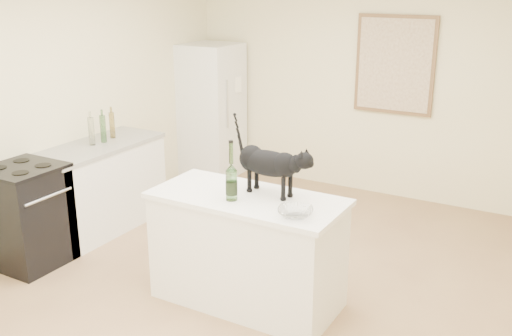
# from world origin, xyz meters

# --- Properties ---
(floor) EXTENTS (5.50, 5.50, 0.00)m
(floor) POSITION_xyz_m (0.00, 0.00, 0.00)
(floor) COLOR tan
(floor) RESTS_ON ground
(wall_back) EXTENTS (4.50, 0.00, 4.50)m
(wall_back) POSITION_xyz_m (0.00, 2.75, 1.30)
(wall_back) COLOR #F0E7BA
(wall_back) RESTS_ON ground
(wall_left) EXTENTS (0.00, 5.50, 5.50)m
(wall_left) POSITION_xyz_m (-2.25, 0.00, 1.30)
(wall_left) COLOR #F0E7BA
(wall_left) RESTS_ON ground
(island_base) EXTENTS (1.44, 0.67, 0.86)m
(island_base) POSITION_xyz_m (0.10, -0.20, 0.43)
(island_base) COLOR white
(island_base) RESTS_ON floor
(island_top) EXTENTS (1.50, 0.70, 0.04)m
(island_top) POSITION_xyz_m (0.10, -0.20, 0.88)
(island_top) COLOR white
(island_top) RESTS_ON island_base
(left_cabinets) EXTENTS (0.60, 1.40, 0.86)m
(left_cabinets) POSITION_xyz_m (-1.95, 0.30, 0.43)
(left_cabinets) COLOR white
(left_cabinets) RESTS_ON floor
(left_countertop) EXTENTS (0.62, 1.44, 0.04)m
(left_countertop) POSITION_xyz_m (-1.95, 0.30, 0.88)
(left_countertop) COLOR gray
(left_countertop) RESTS_ON left_cabinets
(stove) EXTENTS (0.60, 0.60, 0.90)m
(stove) POSITION_xyz_m (-1.95, -0.60, 0.45)
(stove) COLOR black
(stove) RESTS_ON floor
(fridge) EXTENTS (0.68, 0.68, 1.70)m
(fridge) POSITION_xyz_m (-1.95, 2.35, 0.85)
(fridge) COLOR white
(fridge) RESTS_ON floor
(artwork_frame) EXTENTS (0.90, 0.03, 1.10)m
(artwork_frame) POSITION_xyz_m (0.30, 2.72, 1.55)
(artwork_frame) COLOR brown
(artwork_frame) RESTS_ON wall_back
(artwork_canvas) EXTENTS (0.82, 0.00, 1.02)m
(artwork_canvas) POSITION_xyz_m (0.30, 2.70, 1.55)
(artwork_canvas) COLOR beige
(artwork_canvas) RESTS_ON wall_back
(black_cat) EXTENTS (0.65, 0.26, 0.44)m
(black_cat) POSITION_xyz_m (0.22, -0.08, 1.12)
(black_cat) COLOR black
(black_cat) RESTS_ON island_top
(wine_bottle) EXTENTS (0.11, 0.11, 0.41)m
(wine_bottle) POSITION_xyz_m (0.04, -0.32, 1.10)
(wine_bottle) COLOR #2D6026
(wine_bottle) RESTS_ON island_top
(glass_bowl) EXTENTS (0.32, 0.32, 0.06)m
(glass_bowl) POSITION_xyz_m (0.60, -0.38, 0.93)
(glass_bowl) COLOR silver
(glass_bowl) RESTS_ON island_top
(fridge_paper) EXTENTS (0.07, 0.14, 0.20)m
(fridge_paper) POSITION_xyz_m (-1.60, 2.42, 1.20)
(fridge_paper) COLOR white
(fridge_paper) RESTS_ON fridge
(counter_bottle_cluster) EXTENTS (0.10, 0.36, 0.28)m
(counter_bottle_cluster) POSITION_xyz_m (-1.96, 0.42, 1.04)
(counter_bottle_cluster) COLOR #9AA598
(counter_bottle_cluster) RESTS_ON left_countertop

